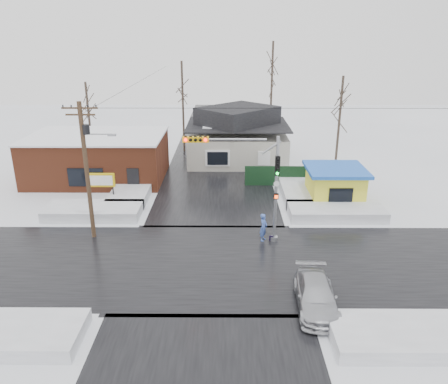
{
  "coord_description": "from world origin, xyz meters",
  "views": [
    {
      "loc": [
        0.88,
        -22.87,
        12.91
      ],
      "look_at": [
        0.71,
        4.1,
        3.0
      ],
      "focal_mm": 35.0,
      "sensor_mm": 36.0,
      "label": 1
    }
  ],
  "objects_px": {
    "pedestrian": "(263,227)",
    "car": "(316,296)",
    "utility_pole": "(87,164)",
    "marquee_sign": "(101,181)",
    "kiosk": "(335,185)",
    "traffic_signal": "(252,175)"
  },
  "relations": [
    {
      "from": "traffic_signal",
      "to": "kiosk",
      "type": "height_order",
      "value": "traffic_signal"
    },
    {
      "from": "kiosk",
      "to": "traffic_signal",
      "type": "bearing_deg",
      "value": -135.16
    },
    {
      "from": "marquee_sign",
      "to": "kiosk",
      "type": "relative_size",
      "value": 0.55
    },
    {
      "from": "traffic_signal",
      "to": "marquee_sign",
      "type": "xyz_separation_m",
      "value": [
        -11.43,
        6.53,
        -2.62
      ]
    },
    {
      "from": "utility_pole",
      "to": "car",
      "type": "distance_m",
      "value": 16.04
    },
    {
      "from": "kiosk",
      "to": "pedestrian",
      "type": "bearing_deg",
      "value": -131.76
    },
    {
      "from": "utility_pole",
      "to": "marquee_sign",
      "type": "height_order",
      "value": "utility_pole"
    },
    {
      "from": "utility_pole",
      "to": "marquee_sign",
      "type": "distance_m",
      "value": 6.87
    },
    {
      "from": "kiosk",
      "to": "car",
      "type": "bearing_deg",
      "value": -106.25
    },
    {
      "from": "traffic_signal",
      "to": "utility_pole",
      "type": "bearing_deg",
      "value": 177.05
    },
    {
      "from": "traffic_signal",
      "to": "car",
      "type": "xyz_separation_m",
      "value": [
        2.87,
        -7.37,
        -3.86
      ]
    },
    {
      "from": "marquee_sign",
      "to": "car",
      "type": "height_order",
      "value": "marquee_sign"
    },
    {
      "from": "marquee_sign",
      "to": "car",
      "type": "relative_size",
      "value": 0.54
    },
    {
      "from": "utility_pole",
      "to": "pedestrian",
      "type": "xyz_separation_m",
      "value": [
        11.22,
        -0.46,
        -4.18
      ]
    },
    {
      "from": "utility_pole",
      "to": "pedestrian",
      "type": "height_order",
      "value": "utility_pole"
    },
    {
      "from": "pedestrian",
      "to": "utility_pole",
      "type": "bearing_deg",
      "value": 112.01
    },
    {
      "from": "traffic_signal",
      "to": "utility_pole",
      "type": "distance_m",
      "value": 10.39
    },
    {
      "from": "utility_pole",
      "to": "kiosk",
      "type": "distance_m",
      "value": 18.95
    },
    {
      "from": "pedestrian",
      "to": "car",
      "type": "distance_m",
      "value": 7.72
    },
    {
      "from": "pedestrian",
      "to": "car",
      "type": "height_order",
      "value": "pedestrian"
    },
    {
      "from": "traffic_signal",
      "to": "kiosk",
      "type": "xyz_separation_m",
      "value": [
        7.07,
        7.03,
        -3.08
      ]
    },
    {
      "from": "traffic_signal",
      "to": "pedestrian",
      "type": "xyz_separation_m",
      "value": [
        0.86,
        0.08,
        -3.61
      ]
    }
  ]
}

